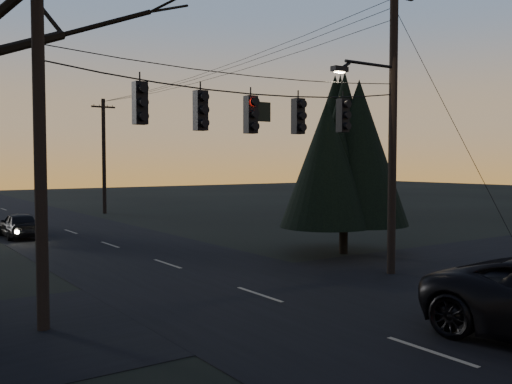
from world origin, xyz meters
TOP-DOWN VIEW (x-y plane):
  - main_road at (0.00, 20.00)m, footprint 8.00×120.00m
  - cross_road at (0.00, 10.00)m, footprint 60.00×7.00m
  - utility_pole_right at (5.50, 10.00)m, footprint 5.00×0.30m
  - utility_pole_left at (-6.00, 10.00)m, footprint 1.80×0.30m
  - utility_pole_far_r at (5.50, 38.00)m, footprint 1.80×0.30m
  - span_signal_assembly at (-0.24, 10.00)m, footprint 11.50×0.44m
  - evergreen_right at (7.14, 14.08)m, footprint 4.23×4.23m
  - sedan_oncoming_a at (-2.87, 27.03)m, footprint 1.58×3.81m

SIDE VIEW (x-z plane):
  - utility_pole_right at x=5.50m, z-range -5.00..5.00m
  - utility_pole_left at x=-6.00m, z-range -4.25..4.25m
  - utility_pole_far_r at x=5.50m, z-range -4.25..4.25m
  - cross_road at x=0.00m, z-range 0.00..0.02m
  - main_road at x=0.00m, z-range 0.00..0.02m
  - sedan_oncoming_a at x=-2.87m, z-range 0.00..1.29m
  - evergreen_right at x=7.14m, z-range 0.59..8.52m
  - span_signal_assembly at x=-0.24m, z-range 4.41..6.03m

